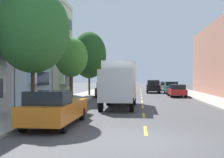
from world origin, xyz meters
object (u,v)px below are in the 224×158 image
parked_suv_burgundy (117,85)px  parked_pickup_orange (55,109)px  street_tree_third (89,55)px  parked_sedan_silver (160,85)px  delivery_box_truck (120,82)px  parked_wagon_red (177,90)px  parked_wagon_forest (120,84)px  parked_pickup_teal (172,88)px  parked_pickup_charcoal (106,90)px  parked_hatchback_sky (111,89)px  moving_black_sedan (153,86)px  street_tree_nearest (33,30)px  street_tree_second (71,57)px  parked_wagon_champagne (165,86)px

parked_suv_burgundy → parked_pickup_orange: parked_suv_burgundy is taller
street_tree_third → parked_sedan_silver: bearing=69.9°
parked_suv_burgundy → parked_sedan_silver: (8.60, 11.35, -0.24)m
delivery_box_truck → parked_suv_burgundy: (-2.49, 30.00, -1.00)m
parked_wagon_red → parked_suv_burgundy: parked_suv_burgundy is taller
parked_wagon_red → parked_wagon_forest: 29.06m
parked_suv_burgundy → parked_pickup_teal: size_ratio=0.90×
parked_pickup_charcoal → parked_pickup_teal: bearing=38.5°
parked_hatchback_sky → parked_wagon_red: 9.93m
parked_pickup_orange → parked_pickup_teal: size_ratio=1.00×
parked_sedan_silver → parked_hatchback_sky: bearing=-109.6°
parked_sedan_silver → moving_black_sedan: moving_black_sedan is taller
parked_wagon_red → delivery_box_truck: bearing=-116.2°
parked_pickup_teal → street_tree_nearest: bearing=-113.5°
delivery_box_truck → moving_black_sedan: bearing=80.3°
parked_pickup_charcoal → street_tree_nearest: bearing=-96.8°
parked_sedan_silver → parked_pickup_teal: (0.04, -23.01, 0.08)m
street_tree_third → parked_wagon_red: (10.61, 0.05, -4.27)m
parked_pickup_charcoal → street_tree_second: bearing=-104.0°
parked_wagon_red → parked_wagon_forest: bearing=107.2°
street_tree_nearest → street_tree_third: 18.48m
moving_black_sedan → parked_pickup_charcoal: bearing=-122.6°
parked_pickup_orange → moving_black_sedan: (6.07, 29.98, 0.16)m
street_tree_second → moving_black_sedan: bearing=65.6°
parked_sedan_silver → moving_black_sedan: (-2.51, -20.40, 0.24)m
delivery_box_truck → parked_sedan_silver: bearing=81.6°
street_tree_second → parked_suv_burgundy: size_ratio=1.20×
parked_wagon_champagne → parked_pickup_charcoal: bearing=-116.1°
street_tree_second → street_tree_third: 9.29m
street_tree_second → parked_pickup_orange: size_ratio=1.09×
delivery_box_truck → parked_hatchback_sky: bearing=98.0°
parked_pickup_charcoal → parked_pickup_teal: same height
street_tree_nearest → street_tree_third: street_tree_third is taller
moving_black_sedan → parked_wagon_forest: bearing=108.1°
parked_hatchback_sky → moving_black_sedan: 7.01m
parked_wagon_red → parked_wagon_champagne: (0.04, 16.67, 0.00)m
street_tree_nearest → street_tree_third: (-0.00, 18.48, 0.01)m
parked_pickup_orange → parked_pickup_charcoal: 20.53m
parked_pickup_teal → parked_pickup_charcoal: bearing=-141.5°
parked_hatchback_sky → parked_pickup_orange: (-0.03, -26.42, 0.07)m
parked_wagon_red → parked_pickup_charcoal: (-8.47, -0.69, 0.02)m
street_tree_third → parked_wagon_red: size_ratio=1.66×
parked_wagon_red → parked_pickup_charcoal: parked_pickup_charcoal is taller
parked_wagon_forest → parked_suv_burgundy: bearing=-89.4°
street_tree_second → parked_pickup_teal: (10.74, 15.45, -3.30)m
parked_pickup_teal → parked_wagon_champagne: (-0.09, 10.51, -0.02)m
parked_pickup_charcoal → delivery_box_truck: bearing=-77.9°
parked_wagon_red → parked_sedan_silver: 29.17m
delivery_box_truck → parked_pickup_teal: bearing=71.5°
street_tree_second → parked_wagon_red: street_tree_second is taller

